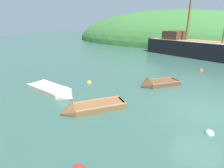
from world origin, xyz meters
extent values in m
plane|color=#33564C|center=(0.00, 0.00, 0.00)|extent=(120.00, 120.00, 0.00)
ellipsoid|color=#387033|center=(-8.90, 32.46, 0.00)|extent=(45.61, 26.36, 13.12)
cube|color=black|center=(-1.76, 16.07, 0.56)|extent=(13.93, 8.24, 2.72)
cube|color=#997A51|center=(-1.76, 16.07, 1.87)|extent=(13.32, 7.76, 0.10)
cylinder|color=olive|center=(-3.65, 16.74, 6.32)|extent=(0.30, 0.30, 8.80)
cube|color=#4C3828|center=(-5.29, 17.32, 2.47)|extent=(3.01, 3.36, 1.10)
cube|color=beige|center=(-8.96, -1.83, 0.08)|extent=(3.28, 1.63, 0.41)
cone|color=beige|center=(-7.02, -2.10, 0.08)|extent=(0.91, 1.24, 1.14)
cube|color=white|center=(-10.47, -1.62, 0.14)|extent=(0.27, 1.09, 0.28)
cube|color=white|center=(-8.41, -1.91, 0.23)|extent=(0.33, 1.12, 0.05)
cube|color=white|center=(-9.50, -1.76, 0.23)|extent=(0.33, 1.12, 0.05)
cube|color=white|center=(-9.03, -2.39, 0.32)|extent=(3.07, 0.51, 0.07)
cube|color=white|center=(-8.88, -1.28, 0.32)|extent=(3.07, 0.51, 0.07)
cube|color=brown|center=(-2.91, 3.07, 0.07)|extent=(2.36, 2.47, 0.38)
cone|color=brown|center=(-3.86, 1.98, 0.07)|extent=(1.19, 1.15, 1.06)
cube|color=#8E6242|center=(-2.18, 3.91, 0.13)|extent=(0.84, 0.75, 0.27)
cube|color=#8E6242|center=(-3.17, 2.77, 0.20)|extent=(0.89, 0.81, 0.05)
cube|color=#8E6242|center=(-2.64, 3.38, 0.20)|extent=(0.89, 0.81, 0.05)
cube|color=#8E6242|center=(-3.30, 3.41, 0.29)|extent=(1.55, 1.76, 0.07)
cube|color=#8E6242|center=(-2.52, 2.73, 0.29)|extent=(1.55, 1.76, 0.07)
cube|color=brown|center=(-4.74, -2.25, 0.08)|extent=(2.49, 2.72, 0.39)
cone|color=brown|center=(-5.79, -3.54, 0.08)|extent=(1.19, 1.14, 0.99)
cube|color=#AE7B4F|center=(-3.94, -1.26, 0.13)|extent=(0.80, 0.69, 0.27)
cube|color=#AE7B4F|center=(-5.04, -2.61, 0.21)|extent=(0.86, 0.75, 0.05)
cube|color=#AE7B4F|center=(-4.45, -1.89, 0.21)|extent=(0.86, 0.75, 0.05)
cube|color=#AE7B4F|center=(-5.12, -1.94, 0.30)|extent=(1.71, 2.07, 0.07)
cube|color=#AE7B4F|center=(-4.37, -2.55, 0.30)|extent=(1.71, 2.07, 0.07)
sphere|color=orange|center=(-0.86, 8.67, 0.00)|extent=(0.36, 0.36, 0.36)
sphere|color=yellow|center=(-7.69, 0.80, 0.00)|extent=(0.34, 0.34, 0.34)
sphere|color=white|center=(0.32, -1.86, 0.00)|extent=(0.35, 0.35, 0.35)
camera|label=1|loc=(-0.02, -9.14, 4.30)|focal=28.74mm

